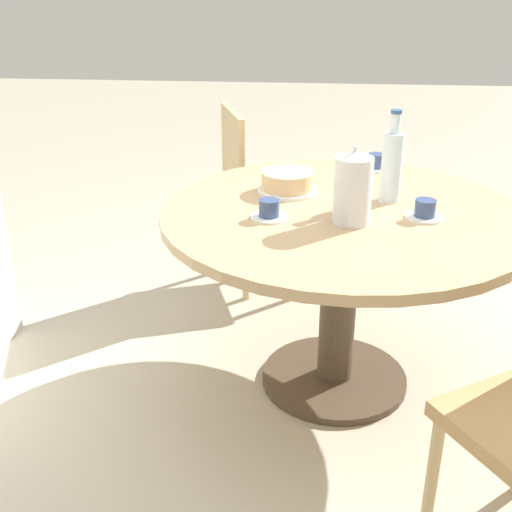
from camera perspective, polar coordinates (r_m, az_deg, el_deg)
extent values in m
plane|color=#B2A893|center=(2.56, 6.91, -10.93)|extent=(14.00, 14.00, 0.00)
cylinder|color=#473828|center=(2.56, 6.93, -10.66)|extent=(0.56, 0.56, 0.03)
cylinder|color=#473828|center=(2.38, 7.33, -4.01)|extent=(0.13, 0.13, 0.64)
cylinder|color=tan|center=(2.24, 7.79, 3.65)|extent=(1.27, 1.27, 0.04)
cylinder|color=tan|center=(3.12, 5.53, 0.28)|extent=(0.03, 0.03, 0.41)
cylinder|color=tan|center=(3.44, 3.59, 2.66)|extent=(0.03, 0.03, 0.41)
cylinder|color=tan|center=(3.03, -0.92, -0.38)|extent=(0.03, 0.03, 0.41)
cylinder|color=tan|center=(3.35, -2.31, 2.12)|extent=(0.03, 0.03, 0.41)
cube|color=tan|center=(3.15, 1.52, 5.06)|extent=(0.53, 0.53, 0.04)
cube|color=tan|center=(3.03, -2.07, 8.90)|extent=(0.39, 0.16, 0.42)
cylinder|color=tan|center=(1.90, 15.36, -18.54)|extent=(0.03, 0.03, 0.41)
cylinder|color=silver|center=(2.09, 8.59, 5.76)|extent=(0.12, 0.12, 0.22)
cone|color=silver|center=(2.05, 8.79, 8.93)|extent=(0.11, 0.11, 0.02)
sphere|color=silver|center=(2.05, 8.83, 9.45)|extent=(0.02, 0.02, 0.02)
cylinder|color=silver|center=(2.32, 11.95, 7.69)|extent=(0.07, 0.07, 0.24)
cylinder|color=silver|center=(2.28, 12.29, 11.44)|extent=(0.03, 0.03, 0.07)
cylinder|color=#2D5184|center=(2.27, 12.38, 12.43)|extent=(0.04, 0.04, 0.01)
cylinder|color=white|center=(2.40, 2.81, 5.87)|extent=(0.22, 0.22, 0.01)
cylinder|color=#DBB784|center=(2.39, 2.83, 6.75)|extent=(0.19, 0.19, 0.07)
cylinder|color=white|center=(2.21, 14.72, 3.36)|extent=(0.13, 0.13, 0.01)
cylinder|color=#334775|center=(2.20, 14.81, 4.15)|extent=(0.07, 0.07, 0.06)
cylinder|color=white|center=(2.72, 10.58, 7.67)|extent=(0.13, 0.13, 0.01)
cylinder|color=#334775|center=(2.71, 10.64, 8.33)|extent=(0.07, 0.07, 0.06)
cylinder|color=white|center=(2.14, 1.17, 3.48)|extent=(0.13, 0.13, 0.01)
cylinder|color=#334775|center=(2.13, 1.18, 4.30)|extent=(0.07, 0.07, 0.06)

